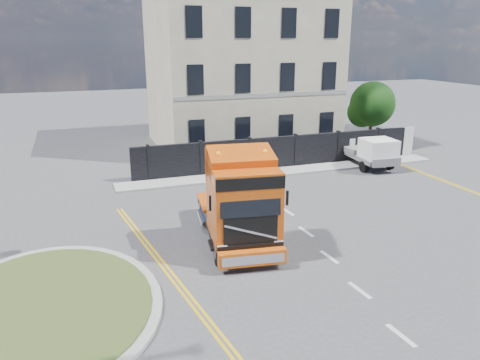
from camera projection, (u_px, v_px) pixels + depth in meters
name	position (u px, v px, depth m)	size (l,w,h in m)	color
ground	(236.00, 238.00, 18.78)	(120.00, 120.00, 0.00)	#424244
traffic_island	(45.00, 307.00, 13.80)	(6.80, 6.80, 0.17)	#999994
hoarding_fence	(288.00, 152.00, 28.71)	(18.80, 0.25, 2.00)	black
georgian_building	(239.00, 66.00, 33.91)	(12.30, 10.30, 12.80)	beige
tree	(370.00, 106.00, 33.42)	(3.20, 3.20, 4.80)	#382619
pavement_far	(286.00, 171.00, 27.99)	(20.00, 1.60, 0.12)	#999994
truck	(240.00, 205.00, 17.55)	(3.20, 6.57, 3.78)	black
flatbed_pickup	(372.00, 152.00, 28.52)	(2.17, 4.78, 1.94)	slate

